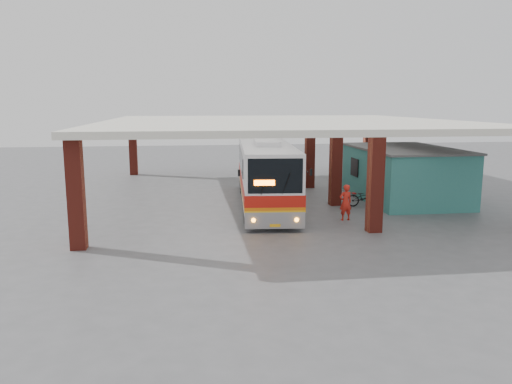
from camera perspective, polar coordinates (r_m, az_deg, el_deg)
The scene contains 8 objects.
ground at distance 24.98m, azimuth 4.33°, elevation -3.03°, with size 90.00×90.00×0.00m, color #515154.
brick_columns at distance 29.72m, azimuth 5.07°, elevation 3.32°, with size 20.10×21.60×4.35m.
canopy_roof at distance 30.82m, azimuth 2.81°, elevation 7.93°, with size 21.00×23.00×0.30m, color silver.
shop_building at distance 30.79m, azimuth 16.55°, elevation 2.03°, with size 5.20×8.20×3.11m.
coach_bus at distance 27.92m, azimuth 1.05°, elevation 2.26°, with size 3.75×12.97×3.73m.
motorcycle at distance 28.31m, azimuth 12.33°, elevation -0.61°, with size 0.68×1.96×1.03m, color black.
pedestrian at distance 24.75m, azimuth 10.20°, elevation -1.18°, with size 0.65×0.43×1.78m, color red.
red_chair at distance 31.26m, azimuth 11.45°, elevation 0.08°, with size 0.40×0.40×0.72m.
Camera 1 is at (-5.16, -23.77, 5.67)m, focal length 35.00 mm.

